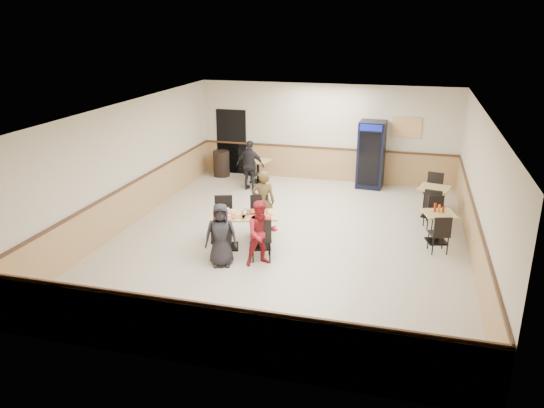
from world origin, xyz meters
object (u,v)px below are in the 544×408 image
(pepsi_cooler, at_px, (371,155))
(trash_bin, at_px, (221,164))
(main_table, at_px, (244,226))
(diner_woman_right, at_px, (261,233))
(side_table_near, at_px, (438,223))
(lone_diner, at_px, (250,165))
(diner_man_opposite, at_px, (263,202))
(side_table_far, at_px, (433,197))
(back_table, at_px, (258,167))
(diner_woman_left, at_px, (221,235))

(pepsi_cooler, relative_size, trash_bin, 2.43)
(main_table, bearing_deg, diner_woman_right, -67.62)
(diner_woman_right, height_order, side_table_near, diner_woman_right)
(diner_woman_right, relative_size, lone_diner, 0.93)
(side_table_near, bearing_deg, diner_man_opposite, -173.83)
(trash_bin, bearing_deg, lone_diner, -40.67)
(side_table_near, xyz_separation_m, side_table_far, (-0.07, 1.72, 0.05))
(side_table_near, bearing_deg, lone_diner, 152.79)
(back_table, relative_size, pepsi_cooler, 0.38)
(diner_woman_left, bearing_deg, diner_man_opposite, 62.39)
(main_table, xyz_separation_m, diner_woman_right, (0.62, -0.72, 0.17))
(side_table_far, height_order, back_table, side_table_far)
(side_table_far, bearing_deg, main_table, -142.53)
(back_table, height_order, pepsi_cooler, pepsi_cooler)
(diner_woman_right, distance_m, trash_bin, 6.74)
(diner_woman_left, xyz_separation_m, side_table_near, (4.33, 2.39, -0.20))
(main_table, bearing_deg, trash_bin, 96.98)
(main_table, distance_m, lone_diner, 4.28)
(diner_man_opposite, height_order, side_table_far, diner_man_opposite)
(lone_diner, bearing_deg, main_table, 110.42)
(main_table, bearing_deg, diner_man_opposite, 62.10)
(main_table, height_order, diner_woman_right, diner_woman_right)
(diner_man_opposite, distance_m, back_table, 4.16)
(lone_diner, bearing_deg, pepsi_cooler, -155.47)
(diner_man_opposite, relative_size, side_table_near, 1.85)
(lone_diner, relative_size, side_table_near, 1.81)
(main_table, xyz_separation_m, diner_woman_left, (-0.17, -0.98, 0.15))
(pepsi_cooler, bearing_deg, diner_woman_right, -102.14)
(diner_woman_left, height_order, diner_woman_right, diner_woman_right)
(diner_man_opposite, relative_size, trash_bin, 1.84)
(lone_diner, relative_size, back_table, 1.93)
(diner_woman_left, height_order, side_table_far, diner_woman_left)
(diner_woman_right, xyz_separation_m, trash_bin, (-3.07, 6.00, -0.28))
(lone_diner, xyz_separation_m, side_table_near, (5.28, -2.71, -0.27))
(diner_man_opposite, xyz_separation_m, trash_bin, (-2.63, 4.29, -0.35))
(diner_woman_right, height_order, trash_bin, diner_woman_right)
(pepsi_cooler, bearing_deg, trash_bin, -176.12)
(back_table, distance_m, pepsi_cooler, 3.47)
(diner_woman_left, xyz_separation_m, diner_woman_right, (0.79, 0.26, 0.02))
(diner_woman_left, distance_m, diner_woman_right, 0.83)
(diner_man_opposite, bearing_deg, trash_bin, -76.96)
(back_table, bearing_deg, pepsi_cooler, 6.57)
(diner_man_opposite, bearing_deg, pepsi_cooler, -134.48)
(lone_diner, height_order, side_table_near, lone_diner)
(lone_diner, height_order, trash_bin, lone_diner)
(main_table, distance_m, diner_woman_left, 1.01)
(lone_diner, distance_m, pepsi_cooler, 3.62)
(side_table_near, bearing_deg, pepsi_cooler, 115.55)
(main_table, bearing_deg, diner_woman_left, -117.90)
(side_table_far, bearing_deg, trash_bin, 161.85)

